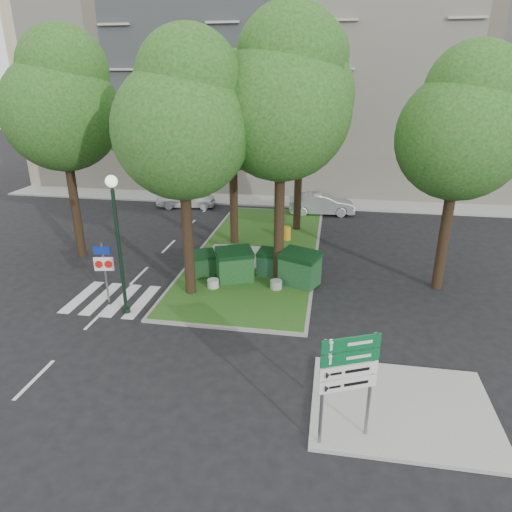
% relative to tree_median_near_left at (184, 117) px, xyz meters
% --- Properties ---
extents(ground, '(120.00, 120.00, 0.00)m').
position_rel_tree_median_near_left_xyz_m(ground, '(1.41, -2.56, -7.32)').
color(ground, black).
rests_on(ground, ground).
extents(median_island, '(6.00, 16.00, 0.12)m').
position_rel_tree_median_near_left_xyz_m(median_island, '(1.91, 5.44, -7.26)').
color(median_island, '#274C15').
rests_on(median_island, ground).
extents(median_kerb, '(6.30, 16.30, 0.10)m').
position_rel_tree_median_near_left_xyz_m(median_kerb, '(1.91, 5.44, -7.27)').
color(median_kerb, gray).
rests_on(median_kerb, ground).
extents(sidewalk_corner, '(5.00, 4.00, 0.12)m').
position_rel_tree_median_near_left_xyz_m(sidewalk_corner, '(7.91, -6.06, -7.26)').
color(sidewalk_corner, '#999993').
rests_on(sidewalk_corner, ground).
extents(building_sidewalk, '(42.00, 3.00, 0.12)m').
position_rel_tree_median_near_left_xyz_m(building_sidewalk, '(1.41, 15.94, -7.26)').
color(building_sidewalk, '#999993').
rests_on(building_sidewalk, ground).
extents(zebra_crossing, '(5.00, 3.00, 0.01)m').
position_rel_tree_median_near_left_xyz_m(zebra_crossing, '(-2.34, -1.06, -7.31)').
color(zebra_crossing, silver).
rests_on(zebra_crossing, ground).
extents(apartment_building, '(41.00, 12.00, 16.00)m').
position_rel_tree_median_near_left_xyz_m(apartment_building, '(1.41, 23.44, 0.68)').
color(apartment_building, tan).
rests_on(apartment_building, ground).
extents(tree_median_near_left, '(5.20, 5.20, 10.53)m').
position_rel_tree_median_near_left_xyz_m(tree_median_near_left, '(0.00, 0.00, 0.00)').
color(tree_median_near_left, black).
rests_on(tree_median_near_left, ground).
extents(tree_median_near_right, '(5.60, 5.60, 11.46)m').
position_rel_tree_median_near_left_xyz_m(tree_median_near_right, '(3.50, 2.00, 0.67)').
color(tree_median_near_right, black).
rests_on(tree_median_near_right, ground).
extents(tree_median_mid, '(4.80, 4.80, 9.99)m').
position_rel_tree_median_near_left_xyz_m(tree_median_mid, '(0.50, 6.50, -0.34)').
color(tree_median_mid, black).
rests_on(tree_median_mid, ground).
extents(tree_median_far, '(5.80, 5.80, 11.93)m').
position_rel_tree_median_near_left_xyz_m(tree_median_far, '(3.70, 9.50, 1.00)').
color(tree_median_far, black).
rests_on(tree_median_far, ground).
extents(tree_street_left, '(5.40, 5.40, 11.00)m').
position_rel_tree_median_near_left_xyz_m(tree_street_left, '(-7.00, 3.50, 0.33)').
color(tree_street_left, black).
rests_on(tree_street_left, ground).
extents(tree_street_right, '(5.00, 5.00, 10.06)m').
position_rel_tree_median_near_left_xyz_m(tree_street_right, '(10.50, 2.50, -0.33)').
color(tree_street_right, black).
rests_on(tree_street_right, ground).
extents(dumpster_a, '(1.54, 1.35, 1.19)m').
position_rel_tree_median_near_left_xyz_m(dumpster_a, '(-0.11, 1.66, -6.62)').
color(dumpster_a, black).
rests_on(dumpster_a, median_island).
extents(dumpster_b, '(1.93, 1.68, 1.50)m').
position_rel_tree_median_near_left_xyz_m(dumpster_b, '(1.49, 1.50, -6.48)').
color(dumpster_b, '#134117').
rests_on(dumpster_b, median_island).
extents(dumpster_c, '(1.45, 1.12, 1.23)m').
position_rel_tree_median_near_left_xyz_m(dumpster_c, '(3.09, 2.33, -6.61)').
color(dumpster_c, '#0F331D').
rests_on(dumpster_c, median_island).
extents(dumpster_d, '(1.99, 1.73, 1.55)m').
position_rel_tree_median_near_left_xyz_m(dumpster_d, '(4.41, 1.55, -6.46)').
color(dumpster_d, '#14411C').
rests_on(dumpster_d, median_island).
extents(bollard_left, '(0.50, 0.50, 0.36)m').
position_rel_tree_median_near_left_xyz_m(bollard_left, '(0.73, 0.56, -7.02)').
color(bollard_left, '#ADADA8').
rests_on(bollard_left, median_island).
extents(bollard_right, '(0.51, 0.51, 0.37)m').
position_rel_tree_median_near_left_xyz_m(bollard_right, '(3.46, 0.90, -7.01)').
color(bollard_right, gray).
rests_on(bollard_right, median_island).
extents(bollard_mid, '(0.63, 0.63, 0.45)m').
position_rel_tree_median_near_left_xyz_m(bollard_mid, '(0.77, 2.44, -6.97)').
color(bollard_mid, '#9E9E99').
rests_on(bollard_mid, median_island).
extents(litter_bin, '(0.43, 0.43, 0.75)m').
position_rel_tree_median_near_left_xyz_m(litter_bin, '(3.24, 7.34, -6.82)').
color(litter_bin, orange).
rests_on(litter_bin, median_island).
extents(street_lamp, '(0.44, 0.44, 5.47)m').
position_rel_tree_median_near_left_xyz_m(street_lamp, '(-2.13, -2.04, -3.88)').
color(street_lamp, black).
rests_on(street_lamp, ground).
extents(traffic_sign_pole, '(0.78, 0.19, 2.61)m').
position_rel_tree_median_near_left_xyz_m(traffic_sign_pole, '(-3.23, -1.32, -5.64)').
color(traffic_sign_pole, slate).
rests_on(traffic_sign_pole, ground).
extents(directional_sign, '(1.39, 0.64, 2.98)m').
position_rel_tree_median_near_left_xyz_m(directional_sign, '(6.26, -7.56, -5.21)').
color(directional_sign, slate).
rests_on(directional_sign, sidewalk_corner).
extents(car_white, '(4.32, 2.20, 1.41)m').
position_rel_tree_median_near_left_xyz_m(car_white, '(-4.61, 13.42, -6.61)').
color(car_white, white).
rests_on(car_white, ground).
extents(car_silver, '(4.52, 2.07, 1.44)m').
position_rel_tree_median_near_left_xyz_m(car_silver, '(4.95, 13.18, -6.60)').
color(car_silver, '#9E9FA5').
rests_on(car_silver, ground).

